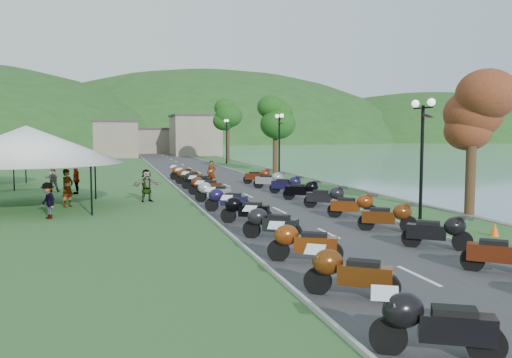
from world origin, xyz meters
TOP-DOWN VIEW (x-y plane):
  - road at (0.00, 40.00)m, footprint 7.00×120.00m
  - hills_backdrop at (0.00, 200.00)m, footprint 360.00×120.00m
  - far_building at (-2.00, 85.00)m, footprint 18.00×16.00m
  - moto_row_left at (-2.39, 15.43)m, footprint 2.60×49.09m
  - moto_row_right at (2.31, 17.36)m, footprint 2.60×36.45m
  - vendor_tent_main at (-11.48, 25.76)m, footprint 6.02×6.02m
  - tree_lakeside at (7.76, 18.49)m, footprint 2.52×2.52m
  - pedestrian_a at (-9.70, 25.86)m, footprint 0.82×0.85m
  - pedestrian_b at (-11.13, 33.08)m, footprint 0.88×0.55m
  - pedestrian_c at (-10.23, 22.29)m, footprint 0.88×1.08m

SIDE VIEW (x-z plane):
  - hills_backdrop at x=0.00m, z-range -38.00..38.00m
  - pedestrian_a at x=-9.70m, z-range -0.94..0.94m
  - pedestrian_b at x=-11.13m, z-range -0.86..0.86m
  - pedestrian_c at x=-10.23m, z-range -0.78..0.78m
  - road at x=0.00m, z-range 0.00..0.02m
  - moto_row_left at x=-2.39m, z-range 0.00..1.10m
  - moto_row_right at x=2.31m, z-range 0.00..1.10m
  - vendor_tent_main at x=-11.48m, z-range 0.00..4.00m
  - far_building at x=-2.00m, z-range 0.00..5.00m
  - tree_lakeside at x=7.76m, z-range 0.00..7.00m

